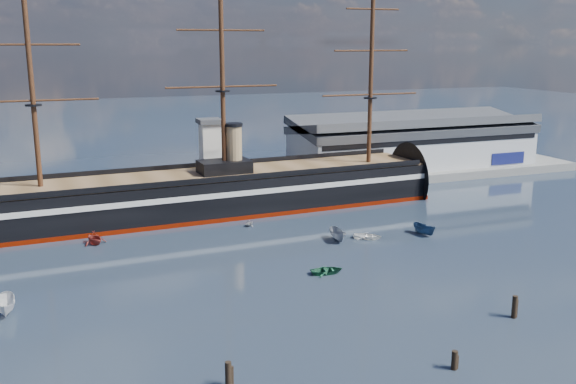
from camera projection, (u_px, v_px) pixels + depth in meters
name	position (u px, v px, depth m)	size (l,w,h in m)	color
ground	(243.00, 240.00, 109.22)	(600.00, 600.00, 0.00)	#202F45
quay	(238.00, 191.00, 145.42)	(180.00, 18.00, 2.00)	slate
warehouse	(413.00, 142.00, 164.09)	(63.00, 21.00, 11.60)	#B7BABC
quay_tower	(210.00, 152.00, 138.02)	(5.00, 5.00, 15.00)	silver
warship	(207.00, 193.00, 126.02)	(113.20, 19.96, 53.94)	black
motorboat_a	(7.00, 314.00, 79.63)	(6.62, 2.43, 2.65)	white
motorboat_b	(327.00, 273.00, 93.46)	(2.98, 1.19, 1.39)	#1E5F3E
motorboat_c	(338.00, 241.00, 108.80)	(6.40, 2.35, 2.56)	gray
motorboat_d	(95.00, 244.00, 107.10)	(6.85, 2.97, 2.51)	maroon
motorboat_e	(367.00, 239.00, 109.91)	(2.98, 1.19, 1.39)	white
motorboat_f	(424.00, 235.00, 112.25)	(5.90, 2.16, 2.36)	navy
motorboat_g	(249.00, 226.00, 117.42)	(3.52, 1.52, 1.29)	#939497
piling_near_mid	(454.00, 369.00, 66.08)	(0.64, 0.64, 2.76)	black
piling_near_right	(514.00, 318.00, 78.45)	(0.64, 0.64, 3.56)	black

